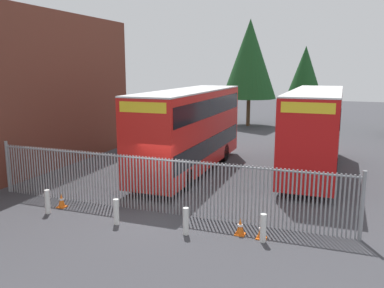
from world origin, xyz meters
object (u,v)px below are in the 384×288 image
Objects in this scene: bollard_near_right at (186,221)px; bollard_far_right at (263,228)px; traffic_cone_by_gate at (262,230)px; traffic_cone_mid_forecourt at (62,200)px; double_decker_bus_behind_fence_left at (190,127)px; traffic_cone_near_kerb at (240,227)px; bollard_near_left at (48,202)px; bollard_center_front at (116,212)px; double_decker_bus_near_gate at (315,128)px.

bollard_near_right and bollard_far_right have the same top height.
traffic_cone_by_gate and traffic_cone_mid_forecourt have the same top height.
double_decker_bus_behind_fence_left reaches higher than bollard_near_right.
bollard_far_right is at bearing -19.08° from traffic_cone_near_kerb.
bollard_far_right is 8.28m from traffic_cone_mid_forecourt.
traffic_cone_by_gate is at bearing 4.09° from bollard_near_left.
bollard_center_front reaches higher than traffic_cone_near_kerb.
bollard_near_right is at bearing -70.09° from double_decker_bus_behind_fence_left.
double_decker_bus_near_gate is 11.38× the size of bollard_center_front.
bollard_center_front is at bearing -88.60° from double_decker_bus_behind_fence_left.
bollard_center_front is 1.61× the size of traffic_cone_by_gate.
double_decker_bus_behind_fence_left is 8.91m from traffic_cone_near_kerb.
bollard_near_right is at bearing -7.35° from traffic_cone_mid_forecourt.
bollard_near_left is 1.61× the size of traffic_cone_near_kerb.
double_decker_bus_behind_fence_left is 11.38× the size of bollard_near_right.
bollard_near_right is 1.61× the size of traffic_cone_by_gate.
bollard_center_front is 1.61× the size of traffic_cone_near_kerb.
bollard_near_right reaches higher than traffic_cone_by_gate.
bollard_center_front is (-6.10, -10.12, -1.95)m from double_decker_bus_near_gate.
double_decker_bus_near_gate reaches higher than traffic_cone_by_gate.
bollard_near_right is 5.76m from traffic_cone_mid_forecourt.
traffic_cone_near_kerb is at bearing 19.70° from bollard_near_right.
traffic_cone_mid_forecourt is at bearing -111.47° from double_decker_bus_behind_fence_left.
bollard_far_right is at bearing -95.02° from double_decker_bus_near_gate.
bollard_near_left is 1.61× the size of traffic_cone_mid_forecourt.
traffic_cone_by_gate is (5.35, -7.37, -2.13)m from double_decker_bus_behind_fence_left.
double_decker_bus_near_gate is at bearing 84.98° from bollard_far_right.
bollard_near_right is at bearing -167.10° from traffic_cone_by_gate.
traffic_cone_by_gate is at bearing -1.18° from traffic_cone_mid_forecourt.
traffic_cone_mid_forecourt is (-2.83, -7.20, -2.13)m from double_decker_bus_behind_fence_left.
bollard_near_right is at bearing -172.52° from bollard_far_right.
traffic_cone_by_gate is 8.19m from traffic_cone_mid_forecourt.
double_decker_bus_behind_fence_left is 18.32× the size of traffic_cone_near_kerb.
traffic_cone_by_gate and traffic_cone_near_kerb have the same top height.
bollard_center_front and bollard_far_right have the same top height.
bollard_near_left is at bearing -177.54° from bollard_far_right.
traffic_cone_by_gate is at bearing 110.21° from bollard_far_right.
traffic_cone_by_gate is 0.74m from traffic_cone_near_kerb.
double_decker_bus_near_gate is 6.65m from double_decker_bus_behind_fence_left.
bollard_near_left is 1.00× the size of bollard_center_front.
double_decker_bus_behind_fence_left is 11.38× the size of bollard_center_front.
double_decker_bus_behind_fence_left reaches higher than bollard_far_right.
bollard_far_right is at bearing -2.76° from traffic_cone_mid_forecourt.
bollard_near_right is at bearing 0.21° from bollard_near_left.
double_decker_bus_near_gate reaches higher than bollard_far_right.
bollard_near_right is 1.86m from traffic_cone_near_kerb.
bollard_center_front is 5.20m from traffic_cone_by_gate.
traffic_cone_by_gate is (8.23, 0.59, -0.19)m from bollard_near_left.
bollard_far_right reaches higher than traffic_cone_mid_forecourt.
bollard_far_right is 1.61× the size of traffic_cone_near_kerb.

